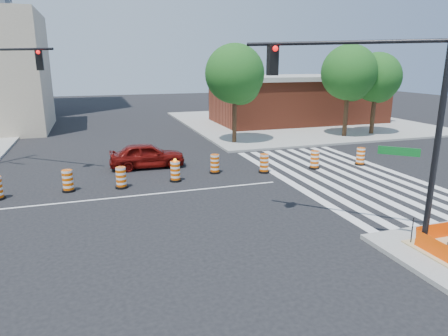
{
  "coord_description": "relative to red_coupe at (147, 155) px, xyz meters",
  "views": [
    {
      "loc": [
        -1.35,
        -17.47,
        5.83
      ],
      "look_at": [
        3.87,
        -1.6,
        1.4
      ],
      "focal_mm": 32.0,
      "sensor_mm": 36.0,
      "label": 1
    }
  ],
  "objects": [
    {
      "name": "ground",
      "position": [
        -1.41,
        -4.91,
        -0.72
      ],
      "size": [
        120.0,
        120.0,
        0.0
      ],
      "primitive_type": "plane",
      "color": "black",
      "rests_on": "ground"
    },
    {
      "name": "brick_storefront",
      "position": [
        16.59,
        13.09,
        1.6
      ],
      "size": [
        16.5,
        8.5,
        4.6
      ],
      "color": "brown",
      "rests_on": "ground"
    },
    {
      "name": "lane_centerline",
      "position": [
        -1.41,
        -4.91,
        -0.71
      ],
      "size": [
        14.0,
        0.12,
        0.01
      ],
      "primitive_type": "cube",
      "color": "silver",
      "rests_on": "ground"
    },
    {
      "name": "crosswalk_east",
      "position": [
        9.54,
        -4.91,
        -0.71
      ],
      "size": [
        6.75,
        13.5,
        0.01
      ],
      "color": "silver",
      "rests_on": "ground"
    },
    {
      "name": "tree_north_e",
      "position": [
        19.07,
        4.85,
        3.75
      ],
      "size": [
        3.93,
        3.91,
        6.65
      ],
      "color": "#382314",
      "rests_on": "ground"
    },
    {
      "name": "median_drum_3",
      "position": [
        -4.11,
        -3.27,
        -0.24
      ],
      "size": [
        0.6,
        0.6,
        1.02
      ],
      "color": "black",
      "rests_on": "ground"
    },
    {
      "name": "median_drum_5",
      "position": [
        0.97,
        -3.19,
        -0.23
      ],
      "size": [
        0.6,
        0.6,
        1.18
      ],
      "color": "black",
      "rests_on": "ground"
    },
    {
      "name": "median_drum_9",
      "position": [
        11.91,
        -3.33,
        -0.24
      ],
      "size": [
        0.6,
        0.6,
        1.02
      ],
      "color": "black",
      "rests_on": "ground"
    },
    {
      "name": "median_drum_7",
      "position": [
        5.89,
        -3.08,
        -0.24
      ],
      "size": [
        0.6,
        0.6,
        1.02
      ],
      "color": "black",
      "rests_on": "ground"
    },
    {
      "name": "red_coupe",
      "position": [
        0.0,
        0.0,
        0.0
      ],
      "size": [
        4.26,
        1.82,
        1.43
      ],
      "primitive_type": "imported",
      "rotation": [
        0.0,
        0.0,
        1.54
      ],
      "color": "#600B08",
      "rests_on": "ground"
    },
    {
      "name": "signal_pole_se",
      "position": [
        5.6,
        -12.21,
        4.24
      ],
      "size": [
        4.58,
        4.25,
        8.09
      ],
      "rotation": [
        0.0,
        0.0,
        2.39
      ],
      "color": "black",
      "rests_on": "ground"
    },
    {
      "name": "tree_north_d",
      "position": [
        16.31,
        4.63,
        4.13
      ],
      "size": [
        4.25,
        4.25,
        7.22
      ],
      "color": "#382314",
      "rests_on": "ground"
    },
    {
      "name": "median_drum_4",
      "position": [
        -1.72,
        -3.49,
        -0.24
      ],
      "size": [
        0.6,
        0.6,
        1.02
      ],
      "color": "black",
      "rests_on": "ground"
    },
    {
      "name": "median_drum_6",
      "position": [
        3.32,
        -2.33,
        -0.24
      ],
      "size": [
        0.6,
        0.6,
        1.02
      ],
      "color": "black",
      "rests_on": "ground"
    },
    {
      "name": "sidewalk_ne",
      "position": [
        16.59,
        13.09,
        -0.64
      ],
      "size": [
        22.0,
        22.0,
        0.15
      ],
      "primitive_type": "cube",
      "color": "gray",
      "rests_on": "ground"
    },
    {
      "name": "tree_north_c",
      "position": [
        7.06,
        4.92,
        4.09
      ],
      "size": [
        4.21,
        4.21,
        7.16
      ],
      "color": "#382314",
      "rests_on": "ground"
    },
    {
      "name": "median_drum_8",
      "position": [
        8.94,
        -3.22,
        -0.24
      ],
      "size": [
        0.6,
        0.6,
        1.02
      ],
      "color": "black",
      "rests_on": "ground"
    }
  ]
}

